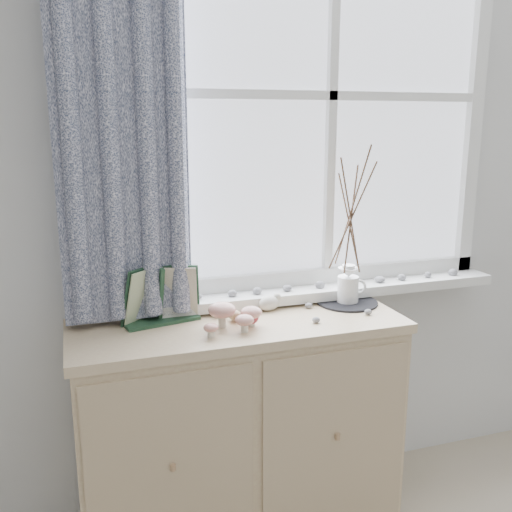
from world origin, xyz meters
The scene contains 8 objects.
sideboard centered at (-0.15, 1.75, 0.43)m, with size 1.20×0.45×0.85m.
botanical_book centered at (-0.42, 1.81, 0.96)m, with size 0.31×0.13×0.22m, color #1D3D27, non-canonical shape.
toadstool_cluster centered at (-0.19, 1.69, 0.90)m, with size 0.22×0.15×0.09m.
wooden_eggs centered at (-0.16, 1.76, 0.87)m, with size 0.13×0.17×0.06m.
songbird_figurine centered at (0.00, 1.84, 0.88)m, with size 0.12×0.06×0.06m, color silver, non-canonical shape.
crocheted_doily centered at (0.32, 1.82, 0.85)m, with size 0.24×0.24×0.01m, color black.
twig_pitcher centered at (0.32, 1.82, 1.21)m, with size 0.29×0.29×0.63m.
sideboard_pebbles centered at (0.20, 1.71, 0.86)m, with size 0.25×0.19×0.02m.
Camera 1 is at (-0.70, -0.11, 1.55)m, focal length 40.00 mm.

